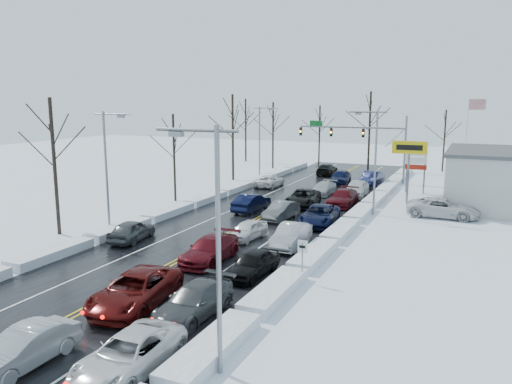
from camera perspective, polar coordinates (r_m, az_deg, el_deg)
The scene contains 44 objects.
ground at distance 37.95m, azimuth -2.53°, elevation -4.51°, with size 160.00×160.00×0.00m, color silver.
road_surface at distance 39.68m, azimuth -1.23°, elevation -3.82°, with size 14.00×84.00×0.01m, color black.
snow_bank_left at distance 43.41m, azimuth -10.33°, elevation -2.75°, with size 1.52×72.00×0.59m, color white.
snow_bank_right at distance 37.16m, azimuth 9.45°, elevation -4.97°, with size 1.52×72.00×0.59m, color white.
traffic_signal_mast at distance 62.25m, azimuth 12.10°, elevation 6.26°, with size 13.28×0.39×8.00m.
tires_plus_sign at distance 49.31m, azimuth 17.12°, elevation 4.41°, with size 3.20×0.34×6.00m.
used_vehicles_sign at distance 55.42m, azimuth 17.83°, elevation 3.26°, with size 2.20×0.22×4.65m.
speed_limit_sign at distance 27.33m, azimuth 5.33°, elevation -6.98°, with size 0.55×0.09×2.35m.
flagpole at distance 62.84m, azimuth 23.07°, elevation 6.11°, with size 1.87×1.20×10.00m.
streetlight_se at distance 17.46m, azimuth -4.93°, elevation -4.51°, with size 3.20×0.25×9.00m.
streetlight_ne at distance 43.73m, azimuth 13.26°, elevation 4.30°, with size 3.20×0.25×9.00m.
streetlight_sw at distance 38.24m, azimuth -16.56°, elevation 3.29°, with size 3.20×0.25×9.00m.
streetlight_nw at distance 62.08m, azimuth 0.58°, elevation 6.33°, with size 3.20×0.25×9.00m.
tree_left_b at distance 38.84m, azimuth -22.22°, elevation 5.54°, with size 4.00×4.00×10.00m.
tree_left_c at distance 49.03m, azimuth -9.39°, elevation 5.82°, with size 3.40×3.40×8.50m.
tree_left_d at distance 61.39m, azimuth -2.69°, elevation 8.17°, with size 4.20×4.20×10.50m.
tree_left_e at distance 72.17m, azimuth 1.96°, elevation 7.96°, with size 3.80×3.80×9.50m.
tree_far_a at distance 80.55m, azimuth -1.19°, elevation 8.48°, with size 4.00×4.00×10.00m.
tree_far_b at distance 77.16m, azimuth 7.29°, elevation 7.79°, with size 3.60×3.60×9.00m.
tree_far_c at distance 73.20m, azimuth 12.91°, elevation 8.56°, with size 4.40×4.40×11.00m.
tree_far_d at distance 73.45m, azimuth 20.80°, elevation 6.79°, with size 3.40×3.40×8.50m.
queued_car_1 at distance 21.57m, azimuth -24.79°, elevation -17.61°, with size 1.53×4.38×1.44m, color #9FA2A6.
queued_car_2 at distance 25.40m, azimuth -13.55°, elevation -12.55°, with size 2.72×5.89×1.64m, color #4A0A09.
queued_car_3 at distance 31.19m, azimuth -5.28°, elevation -7.89°, with size 2.13×5.24×1.52m, color #500A12.
queued_car_4 at distance 35.89m, azimuth -0.97°, elevation -5.38°, with size 1.58×3.92×1.33m, color white.
queued_car_5 at distance 41.70m, azimuth 2.89°, elevation -3.14°, with size 1.55×4.44×1.46m, color #45484B.
queued_car_6 at distance 46.92m, azimuth 5.38°, elevation -1.63°, with size 2.62×5.68×1.58m, color black.
queued_car_7 at distance 52.91m, azimuth 7.72°, elevation -0.29°, with size 1.86×4.57×1.32m, color #AAADB2.
queued_car_8 at distance 59.87m, azimuth 9.61°, elevation 0.91°, with size 1.97×4.89×1.67m, color black.
queued_car_10 at distance 19.99m, azimuth -14.22°, elevation -19.27°, with size 2.31×5.01×1.39m, color silver.
queued_car_11 at distance 23.89m, azimuth -7.04°, elevation -13.85°, with size 2.02×4.96×1.44m, color #3D3F41.
queued_car_12 at distance 28.60m, azimuth -0.39°, elevation -9.58°, with size 1.74×4.32×1.47m, color black.
queued_car_13 at distance 34.08m, azimuth 4.00°, elevation -6.27°, with size 1.65×4.72×1.56m, color #989A9F.
queued_car_14 at distance 40.25m, azimuth 7.23°, elevation -3.71°, with size 2.56×5.55×1.54m, color black.
queued_car_15 at distance 47.71m, azimuth 9.86°, elevation -1.54°, with size 2.13×5.24×1.52m, color #44090F.
queued_car_16 at distance 52.33m, azimuth 11.38°, elevation -0.53°, with size 2.02×5.03×1.71m, color silver.
queued_car_17 at distance 59.10m, azimuth 13.01°, elevation 0.66°, with size 1.79×5.12×1.69m, color black.
oncoming_car_0 at distance 44.67m, azimuth -0.52°, elevation -2.20°, with size 1.67×4.78×1.58m, color black.
oncoming_car_1 at distance 57.18m, azimuth 1.56°, elevation 0.61°, with size 2.25×4.87×1.35m, color white.
oncoming_car_2 at distance 66.97m, azimuth 8.09°, elevation 1.96°, with size 2.07×5.08×1.48m, color black.
oncoming_car_3 at distance 36.53m, azimuth -13.96°, elevation -5.41°, with size 1.77×4.41×1.50m, color #404345.
parked_car_0 at distance 45.21m, azimuth 20.54°, elevation -2.72°, with size 2.73×5.92×1.64m, color silver.
parked_car_1 at distance 50.66m, azimuth 24.41°, elevation -1.63°, with size 2.12×5.22×1.52m, color #46494C.
parked_car_2 at distance 54.18m, azimuth 22.08°, elevation -0.72°, with size 1.78×4.43×1.51m, color black.
Camera 1 is at (16.56, -32.70, 9.82)m, focal length 35.00 mm.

